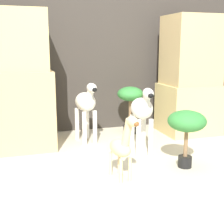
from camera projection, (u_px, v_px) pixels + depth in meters
The scene contains 9 objects.
ground_plane at pixel (154, 179), 2.59m from camera, with size 14.00×14.00×0.00m, color beige.
wall_back at pixel (99, 44), 3.97m from camera, with size 6.40×0.08×2.20m.
rock_pillar_left at pixel (20, 85), 3.27m from camera, with size 0.66×0.59×1.44m.
rock_pillar_right at pixel (190, 78), 3.85m from camera, with size 0.66×0.59×1.44m.
zebra_right at pixel (142, 111), 3.12m from camera, with size 0.24×0.46×0.69m.
zebra_left at pixel (86, 104), 3.49m from camera, with size 0.26×0.46×0.69m.
giraffe_figurine at pixel (122, 145), 2.51m from camera, with size 0.18×0.40×0.57m.
potted_palm_front at pixel (130, 99), 3.84m from camera, with size 0.32×0.32×0.59m.
potted_palm_back at pixel (187, 124), 2.76m from camera, with size 0.34×0.34×0.53m.
Camera 1 is at (-1.05, -2.20, 1.09)m, focal length 50.00 mm.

